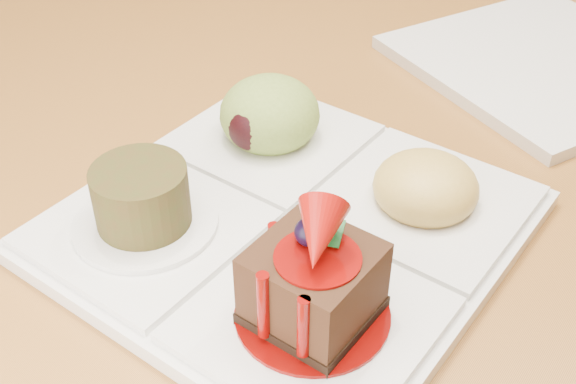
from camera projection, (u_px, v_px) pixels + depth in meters
The scene contains 4 objects.
ground at pixel (458, 337), 1.40m from camera, with size 6.00×6.00×0.00m, color #533217.
dining_table at pixel (531, 4), 0.98m from camera, with size 1.00×1.80×0.75m.
sampler_plate at pixel (289, 203), 0.50m from camera, with size 0.29×0.29×0.11m.
second_plate at pixel (548, 62), 0.69m from camera, with size 0.24×0.24×0.01m, color silver.
Camera 1 is at (0.27, -0.95, 1.08)m, focal length 45.00 mm.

